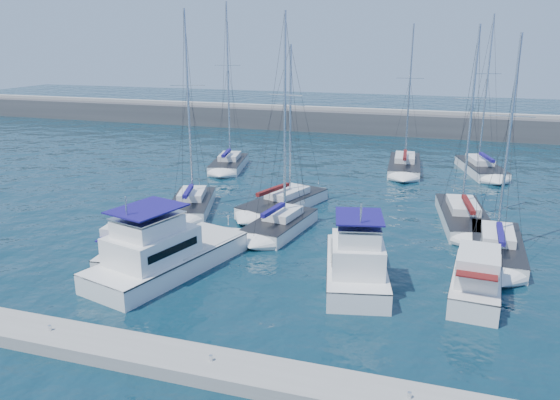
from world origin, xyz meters
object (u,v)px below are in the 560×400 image
(sailboat_back_c, at_px, (481,168))
(sailboat_mid_a, at_px, (192,204))
(sailboat_mid_b, at_px, (284,203))
(motor_yacht_stbd_inner, at_px, (356,265))
(sailboat_mid_d, at_px, (463,217))
(motor_yacht_port_inner, at_px, (163,255))
(sailboat_mid_c, at_px, (281,224))
(sailboat_back_b, at_px, (404,165))
(motor_yacht_port_outer, at_px, (137,248))
(sailboat_mid_e, at_px, (497,248))
(motor_yacht_stbd_outer, at_px, (476,281))
(sailboat_back_a, at_px, (229,163))

(sailboat_back_c, bearing_deg, sailboat_mid_a, -153.10)
(sailboat_mid_a, height_order, sailboat_mid_b, sailboat_mid_a)
(motor_yacht_stbd_inner, bearing_deg, sailboat_mid_d, 53.24)
(motor_yacht_port_inner, relative_size, sailboat_mid_c, 0.71)
(sailboat_back_b, height_order, sailboat_back_c, sailboat_back_c)
(motor_yacht_stbd_inner, height_order, sailboat_mid_c, sailboat_mid_c)
(sailboat_mid_a, distance_m, sailboat_mid_c, 8.78)
(motor_yacht_port_outer, height_order, sailboat_mid_e, sailboat_mid_e)
(sailboat_mid_b, bearing_deg, sailboat_mid_c, -56.82)
(motor_yacht_port_outer, relative_size, motor_yacht_stbd_inner, 0.79)
(motor_yacht_stbd_outer, relative_size, sailboat_back_a, 0.41)
(motor_yacht_stbd_inner, height_order, sailboat_mid_e, sailboat_mid_e)
(sailboat_mid_b, distance_m, sailboat_back_a, 15.40)
(sailboat_back_b, bearing_deg, sailboat_mid_c, -111.04)
(sailboat_mid_c, relative_size, sailboat_back_a, 0.90)
(sailboat_mid_d, height_order, sailboat_back_a, sailboat_back_a)
(motor_yacht_stbd_inner, height_order, sailboat_back_a, sailboat_back_a)
(sailboat_mid_a, distance_m, sailboat_mid_b, 7.47)
(motor_yacht_port_outer, height_order, motor_yacht_stbd_inner, motor_yacht_stbd_inner)
(motor_yacht_stbd_inner, bearing_deg, sailboat_mid_e, 28.84)
(motor_yacht_port_outer, distance_m, sailboat_mid_d, 23.78)
(motor_yacht_port_outer, xyz_separation_m, sailboat_mid_c, (6.78, 8.02, -0.39))
(sailboat_back_a, bearing_deg, sailboat_back_b, 4.03)
(sailboat_mid_c, bearing_deg, sailboat_mid_a, 171.19)
(motor_yacht_stbd_inner, bearing_deg, motor_yacht_stbd_outer, -10.21)
(motor_yacht_port_outer, distance_m, sailboat_mid_a, 10.77)
(sailboat_back_b, bearing_deg, sailboat_mid_a, -131.92)
(sailboat_mid_a, bearing_deg, sailboat_mid_e, -24.20)
(motor_yacht_stbd_outer, height_order, sailboat_mid_d, sailboat_mid_d)
(sailboat_mid_e, distance_m, sailboat_back_a, 30.97)
(sailboat_mid_a, bearing_deg, motor_yacht_stbd_outer, -41.00)
(sailboat_mid_d, bearing_deg, sailboat_mid_b, 174.41)
(sailboat_mid_b, bearing_deg, sailboat_mid_a, -140.81)
(motor_yacht_port_outer, distance_m, motor_yacht_stbd_outer, 19.92)
(sailboat_mid_a, distance_m, sailboat_back_c, 30.66)
(motor_yacht_stbd_inner, height_order, sailboat_mid_d, sailboat_mid_d)
(sailboat_back_b, bearing_deg, motor_yacht_port_inner, -113.84)
(sailboat_mid_b, height_order, sailboat_mid_e, sailboat_mid_e)
(sailboat_mid_c, height_order, sailboat_mid_d, sailboat_mid_c)
(motor_yacht_stbd_outer, distance_m, sailboat_back_c, 30.02)
(motor_yacht_port_outer, height_order, sailboat_mid_b, sailboat_mid_b)
(sailboat_mid_b, xyz_separation_m, sailboat_back_b, (8.04, 16.87, 0.01))
(motor_yacht_stbd_inner, xyz_separation_m, sailboat_back_a, (-17.92, 24.08, -0.57))
(sailboat_mid_a, distance_m, sailboat_mid_d, 21.13)
(motor_yacht_port_inner, relative_size, sailboat_mid_a, 0.70)
(motor_yacht_port_inner, xyz_separation_m, sailboat_mid_d, (16.88, 14.92, -0.63))
(sailboat_back_a, distance_m, sailboat_back_c, 26.23)
(motor_yacht_port_inner, distance_m, sailboat_back_b, 33.06)
(sailboat_mid_b, bearing_deg, sailboat_back_c, 67.37)
(sailboat_mid_e, bearing_deg, sailboat_mid_d, 109.63)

